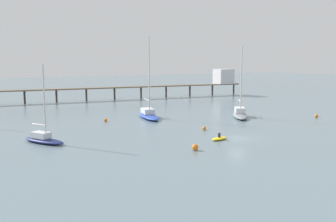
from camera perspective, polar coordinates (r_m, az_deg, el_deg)
name	(u,v)px	position (r m, az deg, el deg)	size (l,w,h in m)	color
ground_plane	(237,138)	(55.17, 10.05, -3.95)	(400.00, 400.00, 0.00)	slate
pier	(173,81)	(111.68, 0.76, 4.34)	(85.41, 10.64, 7.87)	brown
sailboat_gray	(240,113)	(74.73, 10.49, -0.31)	(7.35, 9.23, 13.24)	gray
sailboat_navy	(43,138)	(53.80, -17.74, -3.78)	(5.16, 7.08, 10.26)	navy
sailboat_blue	(148,114)	(72.58, -2.87, -0.41)	(4.61, 10.27, 14.98)	#2D4CB7
dinghy_yellow	(219,138)	(53.76, 7.49, -3.97)	(3.06, 2.05, 1.14)	yellow
mooring_buoy_far	(106,120)	(69.20, -9.11, -1.32)	(0.62, 0.62, 0.62)	orange
mooring_buoy_mid	(204,128)	(60.60, 5.31, -2.53)	(0.59, 0.59, 0.59)	orange
mooring_buoy_near	(316,116)	(78.25, 20.86, -0.67)	(0.66, 0.66, 0.66)	orange
mooring_buoy_inner	(195,147)	(47.24, 3.98, -5.31)	(0.79, 0.79, 0.79)	orange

